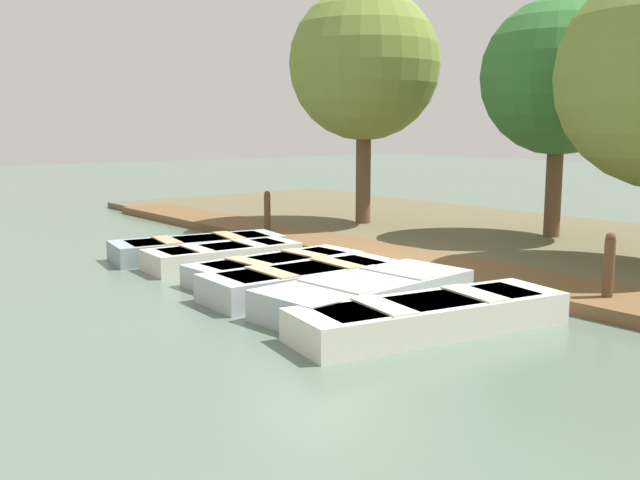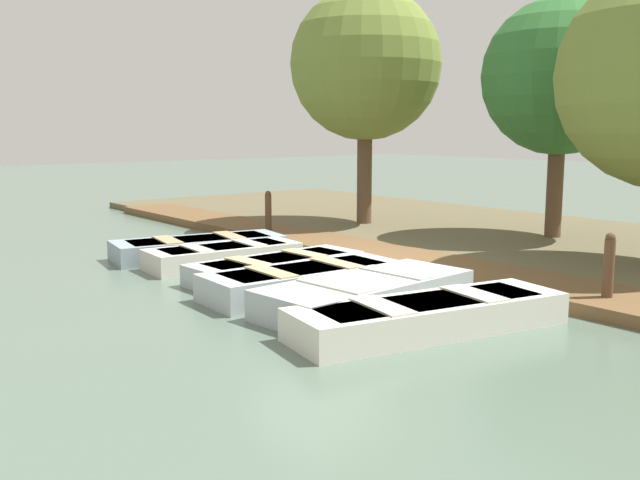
# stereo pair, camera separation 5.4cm
# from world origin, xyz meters

# --- Properties ---
(ground_plane) EXTENTS (80.00, 80.00, 0.00)m
(ground_plane) POSITION_xyz_m (0.00, 0.00, 0.00)
(ground_plane) COLOR #566B5B
(shore_bank) EXTENTS (8.00, 24.00, 0.17)m
(shore_bank) POSITION_xyz_m (-5.00, 0.00, 0.08)
(shore_bank) COLOR brown
(shore_bank) RESTS_ON ground_plane
(dock_walkway) EXTENTS (1.50, 20.74, 0.18)m
(dock_walkway) POSITION_xyz_m (-1.52, 0.00, 0.09)
(dock_walkway) COLOR brown
(dock_walkway) RESTS_ON ground_plane
(rowboat_0) EXTENTS (3.32, 1.63, 0.39)m
(rowboat_0) POSITION_xyz_m (0.97, -2.73, 0.19)
(rowboat_0) COLOR #8C9EA8
(rowboat_0) RESTS_ON ground_plane
(rowboat_1) EXTENTS (2.77, 1.19, 0.39)m
(rowboat_1) POSITION_xyz_m (1.06, -1.68, 0.19)
(rowboat_1) COLOR beige
(rowboat_1) RESTS_ON ground_plane
(rowboat_2) EXTENTS (3.03, 1.10, 0.37)m
(rowboat_2) POSITION_xyz_m (0.91, -0.25, 0.18)
(rowboat_2) COLOR #B2BCC1
(rowboat_2) RESTS_ON ground_plane
(rowboat_3) EXTENTS (3.10, 1.23, 0.42)m
(rowboat_3) POSITION_xyz_m (1.22, 0.92, 0.21)
(rowboat_3) COLOR #B2BCC1
(rowboat_3) RESTS_ON ground_plane
(rowboat_4) EXTENTS (3.27, 1.51, 0.43)m
(rowboat_4) POSITION_xyz_m (1.07, 2.11, 0.21)
(rowboat_4) COLOR #B2BCC1
(rowboat_4) RESTS_ON ground_plane
(rowboat_5) EXTENTS (3.64, 1.65, 0.41)m
(rowboat_5) POSITION_xyz_m (1.23, 3.41, 0.20)
(rowboat_5) COLOR silver
(rowboat_5) RESTS_ON ground_plane
(mooring_post_near) EXTENTS (0.14, 0.14, 1.06)m
(mooring_post_near) POSITION_xyz_m (-1.39, -3.88, 0.53)
(mooring_post_near) COLOR brown
(mooring_post_near) RESTS_ON ground_plane
(mooring_post_far) EXTENTS (0.14, 0.14, 1.06)m
(mooring_post_far) POSITION_xyz_m (-1.39, 4.17, 0.53)
(mooring_post_far) COLOR brown
(mooring_post_far) RESTS_ON ground_plane
(park_tree_far_left) EXTENTS (3.51, 3.51, 5.64)m
(park_tree_far_left) POSITION_xyz_m (-3.93, -3.56, 3.86)
(park_tree_far_left) COLOR brown
(park_tree_far_left) RESTS_ON ground_plane
(park_tree_left) EXTENTS (3.18, 3.18, 5.04)m
(park_tree_left) POSITION_xyz_m (-5.58, 0.51, 3.43)
(park_tree_left) COLOR brown
(park_tree_left) RESTS_ON ground_plane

